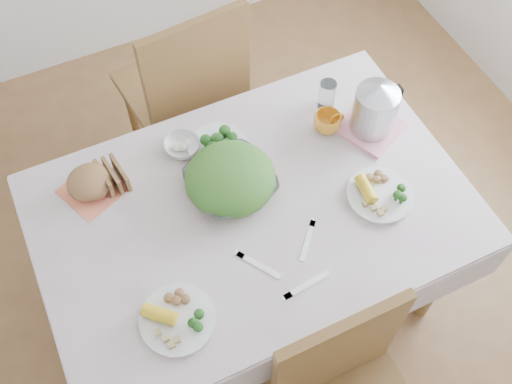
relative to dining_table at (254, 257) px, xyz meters
name	(u,v)px	position (x,y,z in m)	size (l,w,h in m)	color
floor	(254,294)	(0.00, 0.00, -0.38)	(3.60, 3.60, 0.00)	brown
dining_table	(254,257)	(0.00, 0.00, 0.00)	(1.40, 0.90, 0.75)	brown
tablecloth	(253,208)	(0.00, 0.00, 0.38)	(1.50, 1.00, 0.01)	beige
chair_far	(181,96)	(0.03, 0.85, 0.09)	(0.48, 0.48, 1.07)	brown
salad_bowl	(231,183)	(-0.04, 0.11, 0.42)	(0.30, 0.30, 0.07)	white
dinner_plate_left	(178,320)	(-0.39, -0.28, 0.40)	(0.24, 0.24, 0.02)	white
dinner_plate_right	(380,195)	(0.42, -0.15, 0.40)	(0.24, 0.24, 0.02)	white
broccoli_plate	(218,147)	(-0.01, 0.29, 0.40)	(0.22, 0.22, 0.02)	beige
napkin	(93,190)	(-0.49, 0.31, 0.39)	(0.19, 0.19, 0.00)	#FF7F5B
bread_loaf	(89,181)	(-0.49, 0.31, 0.45)	(0.16, 0.15, 0.10)	brown
fruit_bowl	(182,146)	(-0.13, 0.34, 0.41)	(0.13, 0.13, 0.04)	white
yellow_mug	(327,122)	(0.40, 0.20, 0.43)	(0.10, 0.10, 0.08)	#FFA728
glass_tumbler	(327,94)	(0.45, 0.30, 0.45)	(0.06, 0.06, 0.12)	white
pink_tray	(370,128)	(0.55, 0.13, 0.40)	(0.21, 0.21, 0.02)	pink
electric_kettle	(375,108)	(0.55, 0.13, 0.51)	(0.16, 0.16, 0.23)	#B2B5BA
fork_left	(259,265)	(-0.08, -0.21, 0.39)	(0.02, 0.17, 0.00)	silver
fork_right	(308,240)	(0.11, -0.20, 0.39)	(0.02, 0.16, 0.00)	silver
knife	(307,285)	(0.03, -0.34, 0.39)	(0.02, 0.17, 0.00)	silver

